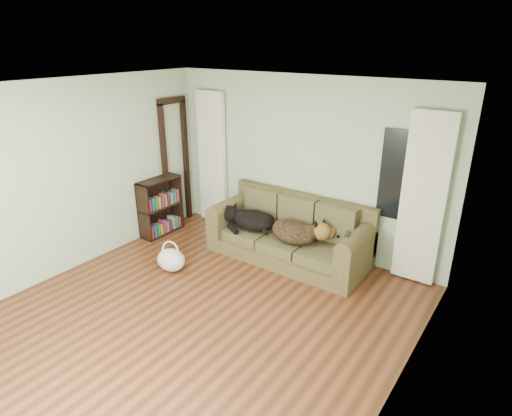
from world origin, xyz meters
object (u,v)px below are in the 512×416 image
Objects in this scene: sofa at (288,230)px; tote_bag at (171,260)px; dog_shepherd at (297,233)px; bookshelf at (160,205)px; dog_black_lab at (251,221)px.

sofa is 1.72m from tote_bag.
dog_shepherd reaches higher than tote_bag.
bookshelf is at bearing 14.10° from dog_shepherd.
bookshelf is (-1.04, 0.81, 0.34)m from tote_bag.
sofa is at bearing -12.45° from dog_shepherd.
dog_shepherd is at bearing -17.52° from sofa.
bookshelf reaches higher than sofa.
dog_black_lab is 0.96× the size of dog_shepherd.
dog_shepherd is 1.82m from tote_bag.
sofa reaches higher than dog_shepherd.
sofa is 0.61m from dog_black_lab.
tote_bag is (-0.54, -1.17, -0.32)m from dog_black_lab.
bookshelf is at bearing 142.23° from tote_bag.
tote_bag is 0.46× the size of bookshelf.
dog_shepherd is 1.67× the size of tote_bag.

